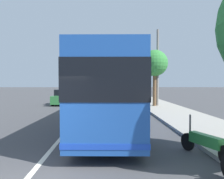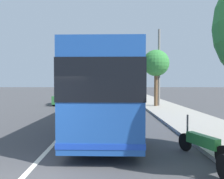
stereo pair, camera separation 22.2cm
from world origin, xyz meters
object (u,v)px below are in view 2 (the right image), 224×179
Objects in this scene: utility_pole at (159,68)px; coach_bus at (109,88)px; roadside_tree_mid_block at (156,64)px; car_oncoming at (65,98)px; car_behind_bus at (90,90)px; motorcycle_mid_row at (202,143)px; car_far_distant at (112,92)px.

coach_bus is at bearing 153.49° from utility_pole.
roadside_tree_mid_block is 0.73× the size of utility_pole.
car_behind_bus is at bearing 179.36° from car_oncoming.
coach_bus is at bearing 154.64° from roadside_tree_mid_block.
coach_bus reaches higher than car_oncoming.
motorcycle_mid_row is 30.90m from car_far_distant.
utility_pole reaches higher than car_far_distant.
roadside_tree_mid_block is at bearing 13.97° from car_behind_bus.
car_far_distant is 12.42m from car_behind_bus.
roadside_tree_mid_block reaches higher than motorcycle_mid_row.
car_behind_bus is 29.41m from roadside_tree_mid_block.
roadside_tree_mid_block is (9.07, -4.30, 2.06)m from coach_bus.
roadside_tree_mid_block reaches higher than car_behind_bus.
motorcycle_mid_row is at bearing 23.87° from car_oncoming.
roadside_tree_mid_block is at bearing 122.10° from utility_pole.
utility_pole reaches higher than car_oncoming.
utility_pole is at bearing -169.09° from car_far_distant.
utility_pole reaches higher than motorcycle_mid_row.
car_oncoming is at bearing -4.07° from car_behind_bus.
car_oncoming is 14.54m from car_far_distant.
coach_bus is at bearing 21.70° from car_oncoming.
car_far_distant is at bearing -15.75° from motorcycle_mid_row.
car_behind_bus is at bearing -10.63° from motorcycle_mid_row.
car_far_distant is 17.21m from roadside_tree_mid_block.
coach_bus is 3.09× the size of car_behind_bus.
car_oncoming is at bearing 3.42° from motorcycle_mid_row.
car_oncoming is (17.17, 7.60, 0.27)m from motorcycle_mid_row.
coach_bus is 2.34× the size of roadside_tree_mid_block.
car_behind_bus is 0.76× the size of roadside_tree_mid_block.
coach_bus reaches higher than car_far_distant.
motorcycle_mid_row is 0.39× the size of roadside_tree_mid_block.
car_far_distant is at bearing 19.21° from car_behind_bus.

